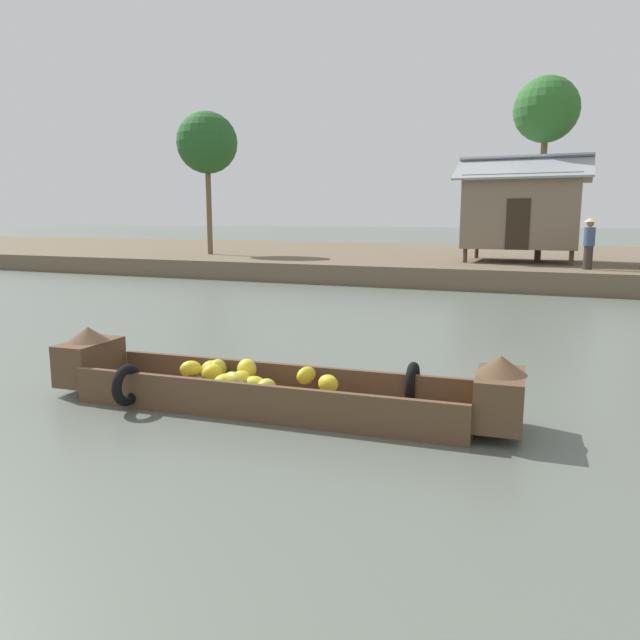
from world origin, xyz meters
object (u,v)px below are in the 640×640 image
palm_tree_near (207,143)px  vendor_person (589,241)px  stilt_house_left (522,210)px  banana_boat (268,386)px  palm_tree_mid (546,111)px

palm_tree_near → vendor_person: size_ratio=3.81×
stilt_house_left → vendor_person: (2.33, -2.93, -1.00)m
palm_tree_near → stilt_house_left: bearing=2.7°
banana_boat → palm_tree_mid: size_ratio=0.88×
palm_tree_near → palm_tree_mid: (14.12, 1.32, 0.65)m
banana_boat → palm_tree_near: size_ratio=0.95×
banana_boat → palm_tree_near: bearing=125.1°
banana_boat → stilt_house_left: size_ratio=1.26×
palm_tree_near → vendor_person: palm_tree_near is taller
stilt_house_left → vendor_person: bearing=-51.5°
stilt_house_left → banana_boat: bearing=-94.7°
palm_tree_mid → vendor_person: 6.15m
banana_boat → vendor_person: size_ratio=3.62×
stilt_house_left → palm_tree_near: (-13.52, -0.64, 3.00)m
stilt_house_left → palm_tree_mid: 3.77m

